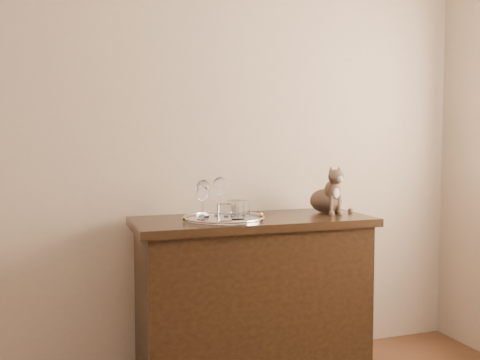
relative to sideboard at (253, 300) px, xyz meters
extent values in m
cube|color=tan|center=(-0.60, 0.31, 0.93)|extent=(4.00, 0.10, 2.70)
cylinder|color=silver|center=(-0.16, -0.03, 0.43)|extent=(0.40, 0.40, 0.01)
cylinder|color=silver|center=(-0.11, -0.08, 0.48)|extent=(0.08, 0.08, 0.09)
cylinder|color=silver|center=(-0.19, -0.12, 0.47)|extent=(0.07, 0.07, 0.08)
cylinder|color=silver|center=(-0.06, -0.01, 0.47)|extent=(0.07, 0.07, 0.08)
camera|label=1|loc=(-0.92, -2.50, 0.80)|focal=40.00mm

